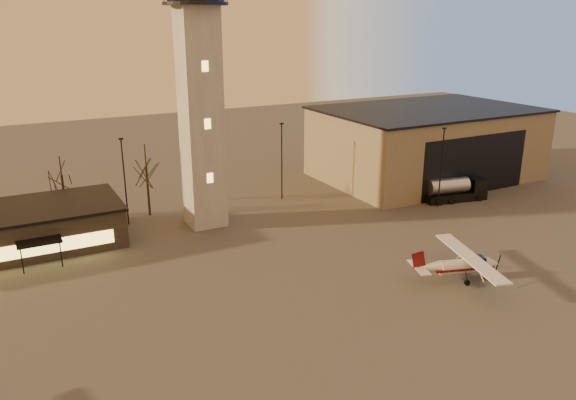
% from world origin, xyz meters
% --- Properties ---
extents(ground, '(220.00, 220.00, 0.00)m').
position_xyz_m(ground, '(0.00, 0.00, 0.00)').
color(ground, '#3B3937').
rests_on(ground, ground).
extents(control_tower, '(6.80, 6.80, 32.60)m').
position_xyz_m(control_tower, '(0.00, 30.00, 16.33)').
color(control_tower, gray).
rests_on(control_tower, ground).
extents(hangar, '(30.60, 20.60, 10.30)m').
position_xyz_m(hangar, '(36.00, 33.98, 5.15)').
color(hangar, '#8D7A5C').
rests_on(hangar, ground).
extents(light_poles, '(58.50, 12.25, 10.14)m').
position_xyz_m(light_poles, '(0.50, 31.00, 5.41)').
color(light_poles, black).
rests_on(light_poles, ground).
extents(tree_row, '(37.20, 9.20, 8.80)m').
position_xyz_m(tree_row, '(-13.70, 39.16, 5.94)').
color(tree_row, black).
rests_on(tree_row, ground).
extents(cessna_front, '(9.12, 11.24, 3.13)m').
position_xyz_m(cessna_front, '(15.88, 5.11, 1.07)').
color(cessna_front, silver).
rests_on(cessna_front, ground).
extents(fuel_truck, '(8.65, 3.98, 3.10)m').
position_xyz_m(fuel_truck, '(31.73, 23.01, 1.22)').
color(fuel_truck, black).
rests_on(fuel_truck, ground).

